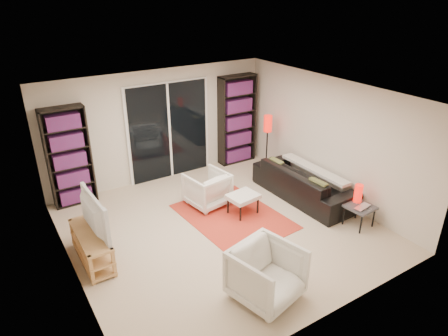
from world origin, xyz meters
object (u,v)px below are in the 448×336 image
(sofa, at_px, (303,183))
(floor_lamp, at_px, (268,130))
(side_table, at_px, (360,208))
(ottoman, at_px, (243,197))
(armchair_back, at_px, (207,189))
(armchair_front, at_px, (267,274))
(bookshelf_right, at_px, (237,120))
(tv_stand, at_px, (92,246))
(bookshelf_left, at_px, (69,157))

(sofa, bearing_deg, floor_lamp, -6.59)
(sofa, xyz_separation_m, side_table, (0.11, -1.33, 0.03))
(sofa, height_order, floor_lamp, floor_lamp)
(side_table, bearing_deg, sofa, 94.92)
(ottoman, bearing_deg, armchair_back, 120.40)
(armchair_back, bearing_deg, sofa, 147.67)
(armchair_front, bearing_deg, bookshelf_right, 47.39)
(tv_stand, distance_m, ottoman, 2.79)
(tv_stand, relative_size, armchair_front, 1.39)
(tv_stand, relative_size, ottoman, 2.02)
(bookshelf_right, relative_size, side_table, 4.32)
(armchair_back, distance_m, armchair_front, 2.74)
(side_table, bearing_deg, tv_stand, 160.35)
(bookshelf_left, bearing_deg, armchair_back, -34.01)
(armchair_back, bearing_deg, side_table, 123.34)
(armchair_front, bearing_deg, side_table, -1.18)
(bookshelf_right, bearing_deg, floor_lamp, -74.96)
(bookshelf_right, bearing_deg, armchair_front, -119.04)
(bookshelf_right, distance_m, ottoman, 2.59)
(tv_stand, distance_m, armchair_front, 2.75)
(sofa, bearing_deg, bookshelf_left, 58.95)
(tv_stand, xyz_separation_m, side_table, (4.31, -1.54, 0.09))
(bookshelf_right, height_order, side_table, bookshelf_right)
(ottoman, distance_m, floor_lamp, 2.09)
(sofa, bearing_deg, bookshelf_right, 1.32)
(sofa, bearing_deg, ottoman, 83.68)
(sofa, relative_size, armchair_back, 2.99)
(ottoman, distance_m, side_table, 2.10)
(tv_stand, bearing_deg, bookshelf_right, 26.55)
(tv_stand, bearing_deg, armchair_back, 13.47)
(bookshelf_right, distance_m, floor_lamp, 0.90)
(bookshelf_left, height_order, ottoman, bookshelf_left)
(sofa, bearing_deg, side_table, -176.56)
(floor_lamp, bearing_deg, ottoman, -140.40)
(bookshelf_left, height_order, tv_stand, bookshelf_left)
(sofa, distance_m, armchair_back, 1.95)
(bookshelf_left, relative_size, floor_lamp, 1.45)
(bookshelf_left, xyz_separation_m, side_table, (4.07, -3.58, -0.62))
(armchair_back, relative_size, armchair_front, 0.87)
(armchair_back, xyz_separation_m, side_table, (1.90, -2.11, 0.01))
(bookshelf_right, relative_size, floor_lamp, 1.56)
(bookshelf_left, height_order, bookshelf_right, bookshelf_right)
(bookshelf_left, distance_m, sofa, 4.60)
(tv_stand, distance_m, armchair_back, 2.47)
(bookshelf_left, distance_m, side_table, 5.46)
(bookshelf_left, distance_m, ottoman, 3.39)
(ottoman, xyz_separation_m, side_table, (1.51, -1.45, 0.01))
(sofa, relative_size, floor_lamp, 1.66)
(bookshelf_right, distance_m, tv_stand, 4.63)
(armchair_front, bearing_deg, armchair_back, 63.49)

